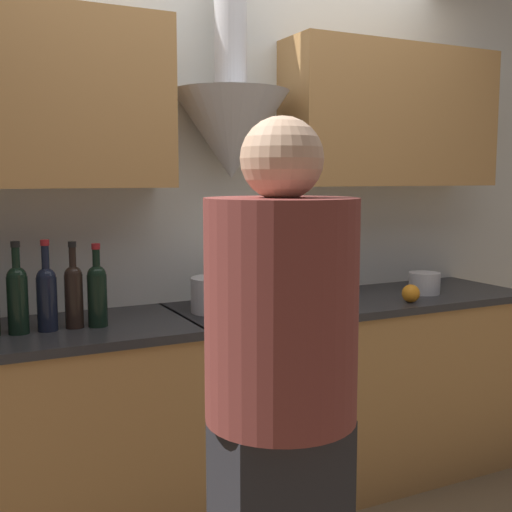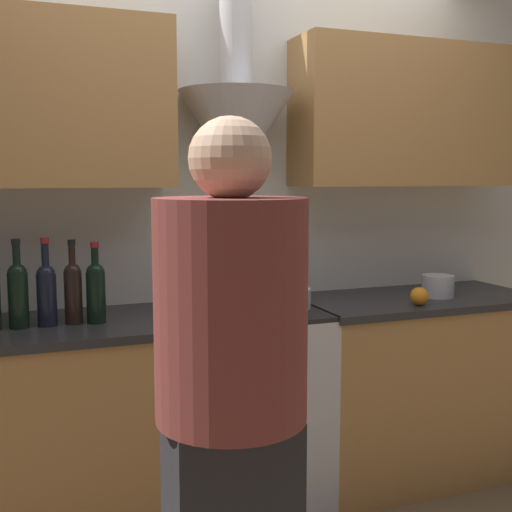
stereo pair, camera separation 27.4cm
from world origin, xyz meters
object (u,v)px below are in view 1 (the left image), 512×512
Objects in this scene: wine_bottle_7 at (47,295)px; orange_fruit at (411,293)px; wine_bottle_9 at (97,292)px; stock_pot at (216,295)px; saucepan at (424,283)px; stove_range at (246,406)px; wine_bottle_6 at (17,296)px; mixing_bowl at (276,297)px; person_foreground_left at (281,421)px; wine_bottle_8 at (74,293)px.

orange_fruit is (1.62, -0.18, -0.10)m from wine_bottle_7.
orange_fruit is at bearing -6.51° from wine_bottle_9.
stock_pot is 1.43× the size of saucepan.
wine_bottle_7 reaches higher than stove_range.
orange_fruit is 0.55× the size of saucepan.
saucepan is at bearing 34.98° from orange_fruit.
wine_bottle_6 reaches higher than orange_fruit.
wine_bottle_6 reaches higher than saucepan.
wine_bottle_7 is 1.00m from mixing_bowl.
saucepan is (1.83, -0.03, -0.09)m from wine_bottle_7.
stock_pot reaches higher than saucepan.
person_foreground_left reaches higher than wine_bottle_9.
mixing_bowl is (0.28, -0.03, -0.03)m from stock_pot.
stock_pot is at bearing 166.89° from orange_fruit.
saucepan is (1.11, -0.06, -0.02)m from stock_pot.
wine_bottle_6 reaches higher than mixing_bowl.
wine_bottle_6 reaches higher than stove_range.
wine_bottle_7 is 1.63m from orange_fruit.
mixing_bowl is (1.10, 0.00, -0.10)m from wine_bottle_6.
wine_bottle_6 is 1.94m from saucepan.
wine_bottle_8 is 0.21× the size of person_foreground_left.
stock_pot reaches higher than orange_fruit.
wine_bottle_7 reaches higher than wine_bottle_9.
mixing_bowl is at bearing 0.24° from wine_bottle_6.
mixing_bowl is at bearing 0.02° from wine_bottle_8.
wine_bottle_9 is (0.09, -0.02, -0.00)m from wine_bottle_8.
stock_pot is (-0.14, 0.01, 0.53)m from stove_range.
stove_range is 1.13m from wine_bottle_6.
mixing_bowl reaches higher than orange_fruit.
stove_range is 10.69× the size of orange_fruit.
wine_bottle_8 is 0.90m from mixing_bowl.
wine_bottle_7 is at bearing 173.77° from orange_fruit.
stock_pot is 1.26m from person_foreground_left.
orange_fruit is at bearing -6.72° from wine_bottle_8.
mixing_bowl reaches higher than stove_range.
mixing_bowl is at bearing 62.26° from person_foreground_left.
stock_pot is at bearing 177.42° from stove_range.
wine_bottle_8 is 1.22m from person_foreground_left.
orange_fruit is 0.26m from saucepan.
person_foreground_left is (0.19, -1.17, -0.15)m from wine_bottle_9.
wine_bottle_7 is at bearing -178.91° from wine_bottle_8.
wine_bottle_8 is 0.62m from stock_pot.
wine_bottle_6 and wine_bottle_7 have the same top height.
orange_fruit reaches higher than stove_range.
person_foreground_left reaches higher than orange_fruit.
wine_bottle_8 is 1.19× the size of mixing_bowl.
person_foreground_left is (0.48, -1.18, -0.16)m from wine_bottle_6.
person_foreground_left is at bearing -111.74° from stove_range.
stove_range is at bearing 1.77° from wine_bottle_6.
saucepan reaches higher than orange_fruit.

